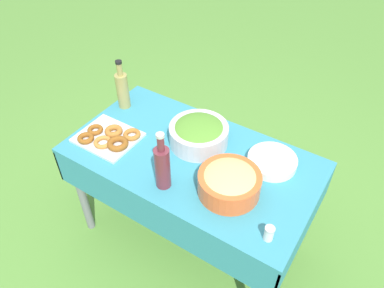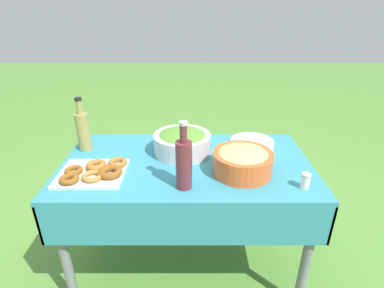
{
  "view_description": "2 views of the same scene",
  "coord_description": "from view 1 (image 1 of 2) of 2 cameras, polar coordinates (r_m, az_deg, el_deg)",
  "views": [
    {
      "loc": [
        0.78,
        -1.21,
        2.13
      ],
      "look_at": [
        -0.03,
        0.04,
        0.77
      ],
      "focal_mm": 35.0,
      "sensor_mm": 36.0,
      "label": 1
    },
    {
      "loc": [
        0.03,
        -1.43,
        1.52
      ],
      "look_at": [
        0.04,
        -0.02,
        0.85
      ],
      "focal_mm": 28.0,
      "sensor_mm": 36.0,
      "label": 2
    }
  ],
  "objects": [
    {
      "name": "pasta_bowl",
      "position": [
        1.79,
        5.72,
        -5.75
      ],
      "size": [
        0.3,
        0.3,
        0.13
      ],
      "color": "#E05B28",
      "rests_on": "picnic_table"
    },
    {
      "name": "olive_oil_bottle",
      "position": [
        2.32,
        -10.55,
        8.22
      ],
      "size": [
        0.07,
        0.07,
        0.32
      ],
      "color": "#998E4C",
      "rests_on": "picnic_table"
    },
    {
      "name": "donut_platter",
      "position": [
        2.14,
        -12.52,
        1.0
      ],
      "size": [
        0.35,
        0.29,
        0.05
      ],
      "color": "silver",
      "rests_on": "picnic_table"
    },
    {
      "name": "wine_bottle",
      "position": [
        1.78,
        -4.53,
        -3.37
      ],
      "size": [
        0.08,
        0.08,
        0.33
      ],
      "color": "maroon",
      "rests_on": "picnic_table"
    },
    {
      "name": "salt_shaker",
      "position": [
        1.68,
        11.65,
        -13.19
      ],
      "size": [
        0.04,
        0.04,
        0.08
      ],
      "color": "white",
      "rests_on": "picnic_table"
    },
    {
      "name": "plate_stack",
      "position": [
        1.99,
        12.1,
        -2.62
      ],
      "size": [
        0.26,
        0.26,
        0.05
      ],
      "color": "white",
      "rests_on": "picnic_table"
    },
    {
      "name": "salad_bowl",
      "position": [
        2.04,
        1.04,
        1.68
      ],
      "size": [
        0.32,
        0.32,
        0.13
      ],
      "color": "silver",
      "rests_on": "picnic_table"
    },
    {
      "name": "ground_plane",
      "position": [
        2.57,
        -0.03,
        -13.65
      ],
      "size": [
        14.0,
        14.0,
        0.0
      ],
      "primitive_type": "plane",
      "color": "#568C38"
    },
    {
      "name": "picnic_table",
      "position": [
        2.08,
        -0.04,
        -3.91
      ],
      "size": [
        1.35,
        0.74,
        0.73
      ],
      "color": "teal",
      "rests_on": "ground_plane"
    }
  ]
}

